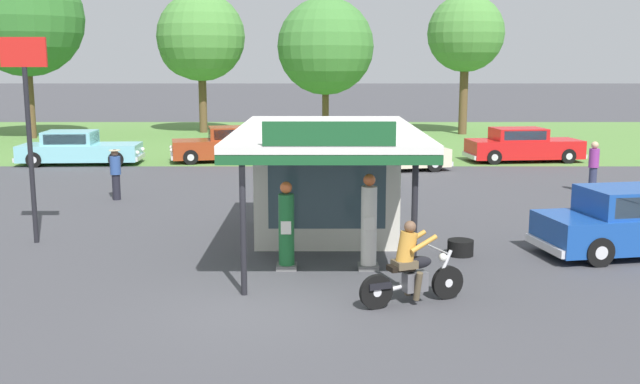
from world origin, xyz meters
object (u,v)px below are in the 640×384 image
(bystander_standing_back_lot, at_px, (116,173))
(roadside_pole_sign, at_px, (27,105))
(parked_car_back_row_centre_right, at_px, (227,146))
(parked_car_back_row_right, at_px, (393,154))
(gas_pump_nearside, at_px, (287,229))
(parked_car_back_row_left, at_px, (79,149))
(spare_tire_stack, at_px, (461,248))
(parked_car_back_row_far_right, at_px, (523,146))
(bystander_chatting_near_pumps, at_px, (594,166))
(motorcycle_with_rider, at_px, (411,270))
(gas_pump_offside, at_px, (369,226))

(bystander_standing_back_lot, distance_m, roadside_pole_sign, 6.28)
(parked_car_back_row_centre_right, relative_size, roadside_pole_sign, 1.04)
(parked_car_back_row_right, distance_m, roadside_pole_sign, 16.14)
(gas_pump_nearside, distance_m, parked_car_back_row_left, 19.30)
(parked_car_back_row_centre_right, height_order, parked_car_back_row_left, parked_car_back_row_centre_right)
(spare_tire_stack, bearing_deg, parked_car_back_row_right, 91.04)
(parked_car_back_row_left, bearing_deg, parked_car_back_row_far_right, 2.62)
(parked_car_back_row_far_right, height_order, roadside_pole_sign, roadside_pole_sign)
(gas_pump_nearside, bearing_deg, parked_car_back_row_left, 120.95)
(bystander_chatting_near_pumps, bearing_deg, motorcycle_with_rider, -123.44)
(gas_pump_nearside, xyz_separation_m, roadside_pole_sign, (-6.33, 2.35, 2.52))
(roadside_pole_sign, distance_m, spare_tire_stack, 10.87)
(bystander_standing_back_lot, bearing_deg, gas_pump_offside, -46.45)
(gas_pump_nearside, bearing_deg, roadside_pole_sign, 159.64)
(gas_pump_nearside, distance_m, bystander_chatting_near_pumps, 13.66)
(parked_car_back_row_left, bearing_deg, bystander_chatting_near_pumps, -20.08)
(parked_car_back_row_centre_right, distance_m, roadside_pole_sign, 15.72)
(parked_car_back_row_left, bearing_deg, bystander_standing_back_lot, -64.68)
(parked_car_back_row_right, relative_size, roadside_pole_sign, 1.02)
(parked_car_back_row_centre_right, xyz_separation_m, spare_tire_stack, (7.49, -16.45, -0.53))
(parked_car_back_row_left, bearing_deg, parked_car_back_row_centre_right, 9.09)
(bystander_standing_back_lot, bearing_deg, gas_pump_nearside, -53.80)
(parked_car_back_row_centre_right, distance_m, bystander_standing_back_lot, 9.79)
(bystander_chatting_near_pumps, xyz_separation_m, roadside_pole_sign, (-16.37, -6.91, 2.45))
(gas_pump_nearside, xyz_separation_m, motorcycle_with_rider, (2.40, -2.32, -0.22))
(gas_pump_offside, relative_size, parked_car_back_row_left, 0.39)
(spare_tire_stack, bearing_deg, bystander_chatting_near_pumps, 53.26)
(spare_tire_stack, bearing_deg, gas_pump_nearside, -164.11)
(gas_pump_offside, height_order, bystander_standing_back_lot, gas_pump_offside)
(parked_car_back_row_centre_right, height_order, roadside_pole_sign, roadside_pole_sign)
(gas_pump_offside, height_order, parked_car_back_row_centre_right, gas_pump_offside)
(motorcycle_with_rider, height_order, spare_tire_stack, motorcycle_with_rider)
(bystander_chatting_near_pumps, bearing_deg, gas_pump_nearside, -137.34)
(motorcycle_with_rider, xyz_separation_m, bystander_standing_back_lot, (-8.32, 10.41, 0.23))
(parked_car_back_row_left, xyz_separation_m, parked_car_back_row_far_right, (19.84, 0.91, 0.04))
(motorcycle_with_rider, bearing_deg, gas_pump_offside, 105.05)
(parked_car_back_row_centre_right, bearing_deg, spare_tire_stack, -65.50)
(gas_pump_offside, height_order, parked_car_back_row_right, gas_pump_offside)
(motorcycle_with_rider, distance_m, spare_tire_stack, 3.83)
(gas_pump_nearside, distance_m, spare_tire_stack, 4.20)
(spare_tire_stack, bearing_deg, parked_car_back_row_left, 132.04)
(parked_car_back_row_centre_right, bearing_deg, gas_pump_offside, -73.27)
(parked_car_back_row_right, xyz_separation_m, bystander_chatting_near_pumps, (6.31, -5.43, 0.26))
(roadside_pole_sign, bearing_deg, parked_car_back_row_left, 104.21)
(parked_car_back_row_centre_right, bearing_deg, parked_car_back_row_right, -21.80)
(motorcycle_with_rider, distance_m, parked_car_back_row_left, 22.54)
(parked_car_back_row_far_right, bearing_deg, parked_car_back_row_left, -177.38)
(parked_car_back_row_far_right, distance_m, roadside_pole_sign, 22.35)
(gas_pump_nearside, height_order, spare_tire_stack, gas_pump_nearside)
(gas_pump_nearside, height_order, parked_car_back_row_left, gas_pump_nearside)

